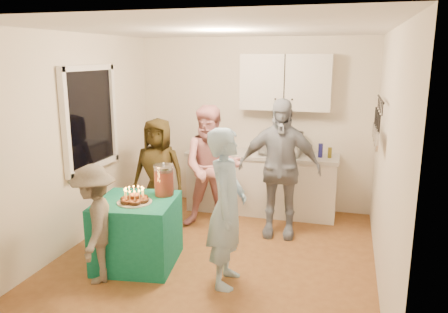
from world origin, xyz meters
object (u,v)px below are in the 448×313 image
(man_birthday, at_px, (227,208))
(child_near_left, at_px, (95,224))
(counter, at_px, (261,184))
(woman_back_left, at_px, (159,172))
(woman_back_center, at_px, (212,167))
(woman_back_right, at_px, (279,168))
(party_table, at_px, (137,232))
(punch_jar, at_px, (164,181))
(microwave, at_px, (281,144))

(man_birthday, xyz_separation_m, child_near_left, (-1.33, -0.32, -0.20))
(counter, bearing_deg, man_birthday, -88.04)
(man_birthday, xyz_separation_m, woman_back_left, (-1.36, 1.34, -0.07))
(woman_back_center, bearing_deg, counter, 41.30)
(counter, distance_m, woman_back_right, 1.01)
(party_table, distance_m, punch_jar, 0.65)
(counter, xyz_separation_m, woman_back_center, (-0.54, -0.76, 0.41))
(party_table, xyz_separation_m, woman_back_right, (1.40, 1.27, 0.53))
(counter, xyz_separation_m, party_table, (-1.02, -2.07, -0.05))
(woman_back_right, relative_size, child_near_left, 1.44)
(punch_jar, bearing_deg, woman_back_center, 77.09)
(counter, bearing_deg, woman_back_right, -64.34)
(punch_jar, xyz_separation_m, man_birthday, (0.86, -0.39, -0.11))
(punch_jar, height_order, child_near_left, child_near_left)
(punch_jar, height_order, woman_back_center, woman_back_center)
(microwave, height_order, man_birthday, man_birthday)
(party_table, height_order, child_near_left, child_near_left)
(woman_back_left, bearing_deg, woman_back_center, 4.31)
(microwave, bearing_deg, counter, -177.19)
(punch_jar, height_order, woman_back_left, woman_back_left)
(counter, relative_size, woman_back_center, 1.30)
(counter, height_order, microwave, microwave)
(party_table, bearing_deg, woman_back_right, 42.12)
(counter, bearing_deg, party_table, -116.20)
(microwave, distance_m, woman_back_center, 1.14)
(counter, xyz_separation_m, woman_back_left, (-1.28, -0.86, 0.32))
(woman_back_left, relative_size, child_near_left, 1.20)
(child_near_left, bearing_deg, counter, 128.36)
(punch_jar, bearing_deg, child_near_left, -123.71)
(man_birthday, relative_size, woman_back_center, 0.97)
(woman_back_left, height_order, child_near_left, woman_back_left)
(counter, relative_size, party_table, 2.59)
(woman_back_left, bearing_deg, woman_back_right, -1.30)
(woman_back_left, bearing_deg, man_birthday, -48.18)
(party_table, bearing_deg, child_near_left, -117.37)
(party_table, bearing_deg, counter, 63.80)
(microwave, height_order, child_near_left, child_near_left)
(party_table, distance_m, woman_back_left, 1.29)
(microwave, bearing_deg, man_birthday, -92.44)
(counter, xyz_separation_m, microwave, (0.28, 0.00, 0.64))
(party_table, bearing_deg, microwave, 57.93)
(counter, distance_m, woman_back_left, 1.58)
(man_birthday, distance_m, woman_back_center, 1.57)
(punch_jar, relative_size, woman_back_left, 0.23)
(woman_back_left, distance_m, woman_back_right, 1.68)
(party_table, relative_size, child_near_left, 0.68)
(punch_jar, relative_size, woman_back_right, 0.19)
(man_birthday, bearing_deg, party_table, 77.99)
(woman_back_left, relative_size, woman_back_right, 0.83)
(man_birthday, relative_size, woman_back_right, 0.91)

